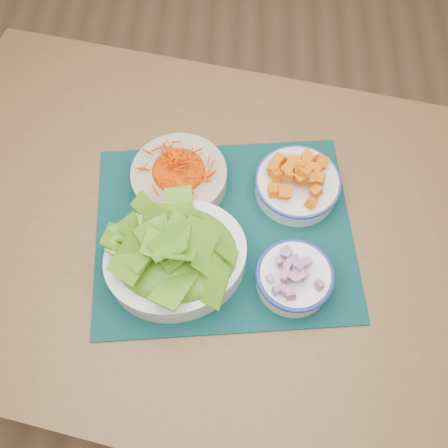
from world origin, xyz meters
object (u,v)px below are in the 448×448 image
Objects in this scene: placemat at (224,231)px; lettuce_bowl at (175,254)px; table at (213,245)px; onion_bowl at (295,276)px; squash_bowl at (298,180)px; carrot_bowl at (179,173)px.

lettuce_bowl is at bearing -143.53° from placemat.
lettuce_bowl is (-0.06, -0.09, 0.15)m from table.
onion_bowl is at bearing -27.20° from lettuce_bowl.
table is 0.24m from squash_bowl.
onion_bowl is at bearing -24.39° from table.
table is 2.81× the size of placemat.
carrot_bowl is at bearing 137.05° from table.
squash_bowl is 0.64× the size of lettuce_bowl.
squash_bowl is at bearing 28.11° from placemat.
squash_bowl is (0.18, 0.10, 0.13)m from table.
lettuce_bowl is 0.23m from onion_bowl.
table is at bearing -53.94° from carrot_bowl.
carrot_bowl is 0.25m from squash_bowl.
placemat is at bearing 22.25° from lettuce_bowl.
placemat is (0.02, -0.01, 0.09)m from table.
placemat is 0.16m from carrot_bowl.
table is 4.36× the size of lettuce_bowl.
onion_bowl is (0.16, -0.12, 0.13)m from table.
lettuce_bowl is at bearing -142.37° from squash_bowl.
table is 6.31× the size of carrot_bowl.
carrot_bowl is (-0.10, 0.11, 0.04)m from placemat.
carrot_bowl is at bearing 178.02° from squash_bowl.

